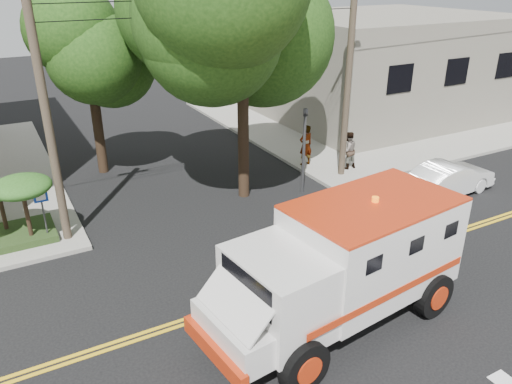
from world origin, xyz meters
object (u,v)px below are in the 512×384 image
pedestrian_a (306,145)px  pedestrian_b (348,150)px  armored_truck (345,260)px  parked_sedan (449,179)px

pedestrian_a → pedestrian_b: (1.45, -1.32, -0.09)m
pedestrian_a → pedestrian_b: pedestrian_a is taller
armored_truck → parked_sedan: armored_truck is taller
armored_truck → parked_sedan: size_ratio=1.75×
pedestrian_b → parked_sedan: bearing=119.2°
pedestrian_a → pedestrian_b: size_ratio=1.10×
pedestrian_b → armored_truck: bearing=53.4°
pedestrian_a → pedestrian_b: 1.96m
armored_truck → pedestrian_a: 11.25m
armored_truck → pedestrian_b: 10.98m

